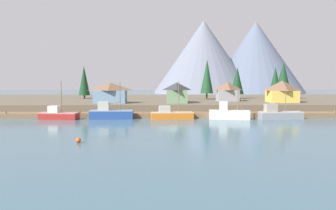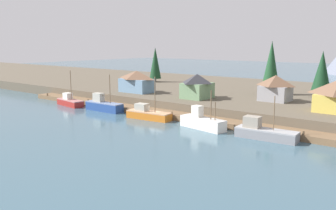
{
  "view_description": "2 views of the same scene",
  "coord_description": "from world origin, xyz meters",
  "px_view_note": "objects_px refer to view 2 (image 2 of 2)",
  "views": [
    {
      "loc": [
        -1.72,
        -66.53,
        8.03
      ],
      "look_at": [
        -0.72,
        3.1,
        2.6
      ],
      "focal_mm": 32.86,
      "sensor_mm": 36.0,
      "label": 1
    },
    {
      "loc": [
        44.41,
        -51.55,
        14.02
      ],
      "look_at": [
        0.24,
        3.73,
        1.97
      ],
      "focal_mm": 38.74,
      "sensor_mm": 36.0,
      "label": 2
    }
  ],
  "objects_px": {
    "house_blue": "(137,81)",
    "conifer_mid_right": "(155,63)",
    "conifer_near_right": "(271,64)",
    "fishing_boat_grey": "(264,132)",
    "fishing_boat_blue": "(104,105)",
    "fishing_boat_white": "(202,122)",
    "fishing_boat_red": "(70,102)",
    "conifer_back_right": "(322,71)",
    "house_green": "(197,86)",
    "fishing_boat_orange": "(148,114)",
    "house_grey": "(275,88)"
  },
  "relations": [
    {
      "from": "house_green",
      "to": "conifer_near_right",
      "type": "height_order",
      "value": "conifer_near_right"
    },
    {
      "from": "house_grey",
      "to": "conifer_back_right",
      "type": "height_order",
      "value": "conifer_back_right"
    },
    {
      "from": "conifer_near_right",
      "to": "conifer_back_right",
      "type": "distance_m",
      "value": 10.71
    },
    {
      "from": "fishing_boat_orange",
      "to": "conifer_near_right",
      "type": "bearing_deg",
      "value": 62.52
    },
    {
      "from": "conifer_near_right",
      "to": "conifer_back_right",
      "type": "bearing_deg",
      "value": 18.54
    },
    {
      "from": "fishing_boat_white",
      "to": "conifer_mid_right",
      "type": "relative_size",
      "value": 0.83
    },
    {
      "from": "house_blue",
      "to": "house_grey",
      "type": "bearing_deg",
      "value": 13.88
    },
    {
      "from": "fishing_boat_white",
      "to": "house_grey",
      "type": "bearing_deg",
      "value": 88.64
    },
    {
      "from": "fishing_boat_red",
      "to": "house_blue",
      "type": "xyz_separation_m",
      "value": [
        8.81,
        12.88,
        4.21
      ]
    },
    {
      "from": "fishing_boat_orange",
      "to": "fishing_boat_grey",
      "type": "relative_size",
      "value": 0.98
    },
    {
      "from": "house_blue",
      "to": "house_green",
      "type": "bearing_deg",
      "value": 2.96
    },
    {
      "from": "fishing_boat_red",
      "to": "fishing_boat_blue",
      "type": "xyz_separation_m",
      "value": [
        10.95,
        0.45,
        0.25
      ]
    },
    {
      "from": "fishing_boat_orange",
      "to": "house_green",
      "type": "bearing_deg",
      "value": 77.0
    },
    {
      "from": "fishing_boat_grey",
      "to": "house_blue",
      "type": "relative_size",
      "value": 1.12
    },
    {
      "from": "fishing_boat_white",
      "to": "conifer_back_right",
      "type": "bearing_deg",
      "value": 83.2
    },
    {
      "from": "fishing_boat_grey",
      "to": "house_green",
      "type": "bearing_deg",
      "value": 143.46
    },
    {
      "from": "fishing_boat_grey",
      "to": "conifer_near_right",
      "type": "xyz_separation_m",
      "value": [
        -11.44,
        28.79,
        8.45
      ]
    },
    {
      "from": "house_blue",
      "to": "conifer_mid_right",
      "type": "bearing_deg",
      "value": 119.83
    },
    {
      "from": "fishing_boat_red",
      "to": "conifer_mid_right",
      "type": "relative_size",
      "value": 0.81
    },
    {
      "from": "fishing_boat_white",
      "to": "fishing_boat_grey",
      "type": "distance_m",
      "value": 10.81
    },
    {
      "from": "house_grey",
      "to": "conifer_back_right",
      "type": "distance_m",
      "value": 13.26
    },
    {
      "from": "fishing_boat_blue",
      "to": "fishing_boat_orange",
      "type": "height_order",
      "value": "fishing_boat_orange"
    },
    {
      "from": "fishing_boat_blue",
      "to": "fishing_boat_white",
      "type": "bearing_deg",
      "value": -2.7
    },
    {
      "from": "fishing_boat_grey",
      "to": "conifer_back_right",
      "type": "xyz_separation_m",
      "value": [
        -1.36,
        32.17,
        7.19
      ]
    },
    {
      "from": "conifer_mid_right",
      "to": "conifer_back_right",
      "type": "bearing_deg",
      "value": -1.51
    },
    {
      "from": "fishing_boat_red",
      "to": "fishing_boat_blue",
      "type": "bearing_deg",
      "value": 10.48
    },
    {
      "from": "fishing_boat_grey",
      "to": "fishing_boat_blue",
      "type": "bearing_deg",
      "value": 175.61
    },
    {
      "from": "house_green",
      "to": "house_grey",
      "type": "height_order",
      "value": "house_grey"
    },
    {
      "from": "fishing_boat_orange",
      "to": "fishing_boat_white",
      "type": "height_order",
      "value": "fishing_boat_orange"
    },
    {
      "from": "fishing_boat_blue",
      "to": "conifer_back_right",
      "type": "bearing_deg",
      "value": 41.17
    },
    {
      "from": "house_green",
      "to": "conifer_mid_right",
      "type": "relative_size",
      "value": 0.6
    },
    {
      "from": "house_grey",
      "to": "conifer_mid_right",
      "type": "height_order",
      "value": "conifer_mid_right"
    },
    {
      "from": "house_green",
      "to": "conifer_mid_right",
      "type": "bearing_deg",
      "value": 145.35
    },
    {
      "from": "fishing_boat_orange",
      "to": "house_blue",
      "type": "height_order",
      "value": "fishing_boat_orange"
    },
    {
      "from": "fishing_boat_red",
      "to": "conifer_near_right",
      "type": "xyz_separation_m",
      "value": [
        35.42,
        28.88,
        8.56
      ]
    },
    {
      "from": "fishing_boat_blue",
      "to": "fishing_boat_white",
      "type": "relative_size",
      "value": 1.05
    },
    {
      "from": "fishing_boat_grey",
      "to": "house_green",
      "type": "distance_m",
      "value": 25.6
    },
    {
      "from": "fishing_boat_orange",
      "to": "conifer_near_right",
      "type": "relative_size",
      "value": 0.75
    },
    {
      "from": "fishing_boat_blue",
      "to": "fishing_boat_orange",
      "type": "distance_m",
      "value": 12.88
    },
    {
      "from": "conifer_near_right",
      "to": "fishing_boat_orange",
      "type": "bearing_deg",
      "value": -111.92
    },
    {
      "from": "house_grey",
      "to": "fishing_boat_blue",
      "type": "bearing_deg",
      "value": -145.28
    },
    {
      "from": "fishing_boat_grey",
      "to": "conifer_near_right",
      "type": "bearing_deg",
      "value": 107.85
    },
    {
      "from": "fishing_boat_orange",
      "to": "conifer_mid_right",
      "type": "xyz_separation_m",
      "value": [
        -26.85,
        33.51,
        7.3
      ]
    },
    {
      "from": "fishing_boat_orange",
      "to": "house_green",
      "type": "xyz_separation_m",
      "value": [
        1.79,
        13.71,
        4.2
      ]
    },
    {
      "from": "house_blue",
      "to": "conifer_near_right",
      "type": "bearing_deg",
      "value": 31.02
    },
    {
      "from": "conifer_mid_right",
      "to": "conifer_near_right",
      "type": "bearing_deg",
      "value": -6.92
    },
    {
      "from": "fishing_boat_blue",
      "to": "conifer_near_right",
      "type": "relative_size",
      "value": 0.75
    },
    {
      "from": "fishing_boat_orange",
      "to": "conifer_mid_right",
      "type": "bearing_deg",
      "value": 123.15
    },
    {
      "from": "fishing_boat_red",
      "to": "fishing_boat_blue",
      "type": "distance_m",
      "value": 10.96
    },
    {
      "from": "conifer_back_right",
      "to": "house_green",
      "type": "bearing_deg",
      "value": -137.06
    }
  ]
}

